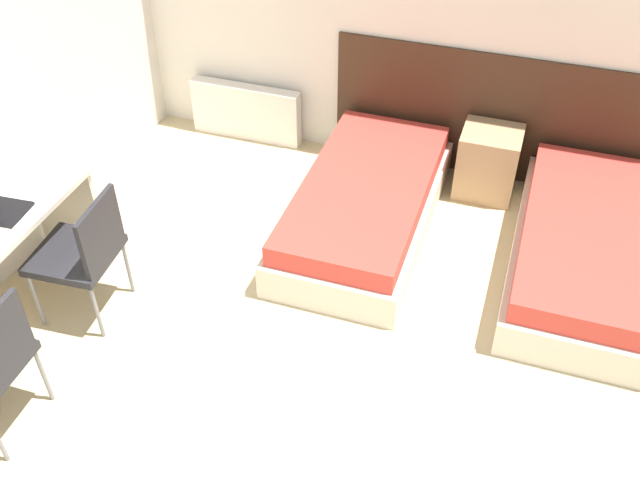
{
  "coord_description": "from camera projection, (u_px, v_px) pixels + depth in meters",
  "views": [
    {
      "loc": [
        1.03,
        -0.82,
        3.28
      ],
      "look_at": [
        0.0,
        2.24,
        0.55
      ],
      "focal_mm": 40.0,
      "sensor_mm": 36.0,
      "label": 1
    }
  ],
  "objects": [
    {
      "name": "nightstand",
      "position": [
        488.0,
        162.0,
        5.37
      ],
      "size": [
        0.44,
        0.4,
        0.53
      ],
      "color": "tan",
      "rests_on": "ground_plane"
    },
    {
      "name": "bed_near_door",
      "position": [
        585.0,
        250.0,
        4.7
      ],
      "size": [
        0.92,
        1.86,
        0.41
      ],
      "color": "beige",
      "rests_on": "ground_plane"
    },
    {
      "name": "chair_near_laptop",
      "position": [
        83.0,
        250.0,
        4.24
      ],
      "size": [
        0.5,
        0.5,
        0.87
      ],
      "rotation": [
        0.0,
        0.0,
        0.07
      ],
      "color": "#232328",
      "rests_on": "ground_plane"
    },
    {
      "name": "bed_near_window",
      "position": [
        365.0,
        205.0,
        5.07
      ],
      "size": [
        0.92,
        1.86,
        0.41
      ],
      "color": "beige",
      "rests_on": "ground_plane"
    },
    {
      "name": "headboard_panel",
      "position": [
        497.0,
        119.0,
        5.38
      ],
      "size": [
        2.53,
        0.03,
        1.02
      ],
      "color": "#382316",
      "rests_on": "ground_plane"
    },
    {
      "name": "radiator",
      "position": [
        246.0,
        112.0,
        5.99
      ],
      "size": [
        0.95,
        0.12,
        0.48
      ],
      "color": "silver",
      "rests_on": "ground_plane"
    }
  ]
}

